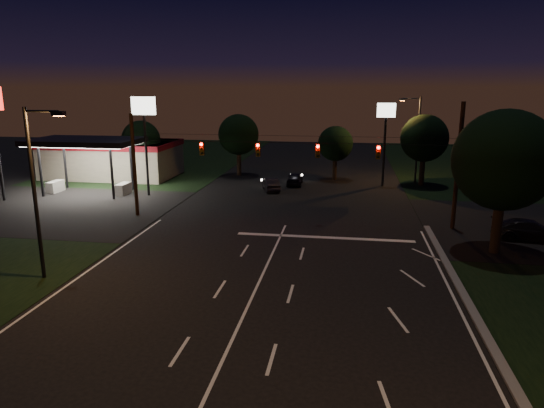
% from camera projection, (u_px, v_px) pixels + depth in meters
% --- Properties ---
extents(ground, '(140.00, 140.00, 0.00)m').
position_uv_depth(ground, '(247.00, 309.00, 22.32)').
color(ground, black).
rests_on(ground, ground).
extents(cross_street_left, '(20.00, 16.00, 0.02)m').
position_uv_depth(cross_street_left, '(53.00, 209.00, 40.70)').
color(cross_street_left, black).
rests_on(cross_street_left, ground).
extents(center_line, '(0.14, 40.00, 0.01)m').
position_uv_depth(center_line, '(211.00, 386.00, 16.56)').
color(center_line, silver).
rests_on(center_line, ground).
extents(stop_bar, '(12.00, 0.50, 0.01)m').
position_uv_depth(stop_bar, '(324.00, 237.00, 32.91)').
color(stop_bar, silver).
rests_on(stop_bar, ground).
extents(utility_pole_right, '(0.30, 0.30, 9.00)m').
position_uv_depth(utility_pole_right, '(452.00, 229.00, 34.92)').
color(utility_pole_right, black).
rests_on(utility_pole_right, ground).
extents(utility_pole_left, '(0.28, 0.28, 8.00)m').
position_uv_depth(utility_pole_left, '(138.00, 215.00, 38.53)').
color(utility_pole_left, black).
rests_on(utility_pole_left, ground).
extents(signal_span, '(24.00, 0.40, 1.56)m').
position_uv_depth(signal_span, '(288.00, 149.00, 35.39)').
color(signal_span, black).
rests_on(signal_span, ground).
extents(gas_station, '(14.20, 16.10, 5.25)m').
position_uv_depth(gas_station, '(111.00, 156.00, 54.23)').
color(gas_station, gray).
rests_on(gas_station, ground).
extents(pole_sign_left_near, '(2.20, 0.30, 9.10)m').
position_uv_depth(pole_sign_left_near, '(144.00, 121.00, 43.91)').
color(pole_sign_left_near, black).
rests_on(pole_sign_left_near, ground).
extents(pole_sign_right, '(1.80, 0.30, 8.40)m').
position_uv_depth(pole_sign_right, '(386.00, 125.00, 48.45)').
color(pole_sign_right, black).
rests_on(pole_sign_right, ground).
extents(street_light_left, '(2.20, 0.35, 9.00)m').
position_uv_depth(street_light_left, '(38.00, 182.00, 24.70)').
color(street_light_left, black).
rests_on(street_light_left, ground).
extents(street_light_right_far, '(2.20, 0.35, 9.00)m').
position_uv_depth(street_light_right_far, '(416.00, 134.00, 50.12)').
color(street_light_right_far, black).
rests_on(street_light_right_far, ground).
extents(tree_right_near, '(6.00, 6.00, 8.76)m').
position_uv_depth(tree_right_near, '(504.00, 161.00, 28.71)').
color(tree_right_near, black).
rests_on(tree_right_near, ground).
extents(tree_far_a, '(4.20, 4.20, 6.42)m').
position_uv_depth(tree_far_a, '(142.00, 140.00, 52.94)').
color(tree_far_a, black).
rests_on(tree_far_a, ground).
extents(tree_far_b, '(4.60, 4.60, 6.98)m').
position_uv_depth(tree_far_b, '(239.00, 135.00, 55.20)').
color(tree_far_b, black).
rests_on(tree_far_b, ground).
extents(tree_far_c, '(3.80, 3.80, 5.86)m').
position_uv_depth(tree_far_c, '(336.00, 144.00, 52.74)').
color(tree_far_c, black).
rests_on(tree_far_c, ground).
extents(tree_far_d, '(4.80, 4.80, 7.30)m').
position_uv_depth(tree_far_d, '(424.00, 139.00, 49.27)').
color(tree_far_d, black).
rests_on(tree_far_d, ground).
extents(tree_far_e, '(4.00, 4.00, 6.18)m').
position_uv_depth(tree_far_e, '(513.00, 150.00, 46.29)').
color(tree_far_e, black).
rests_on(tree_far_e, ground).
extents(car_oncoming_a, '(1.59, 3.78, 1.28)m').
position_uv_depth(car_oncoming_a, '(295.00, 179.00, 50.46)').
color(car_oncoming_a, black).
rests_on(car_oncoming_a, ground).
extents(car_oncoming_b, '(2.41, 3.92, 1.22)m').
position_uv_depth(car_oncoming_b, '(271.00, 184.00, 47.67)').
color(car_oncoming_b, black).
rests_on(car_oncoming_b, ground).
extents(car_cross, '(4.96, 2.55, 1.38)m').
position_uv_depth(car_cross, '(530.00, 230.00, 32.15)').
color(car_cross, black).
rests_on(car_cross, ground).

